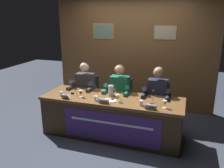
{
  "coord_description": "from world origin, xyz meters",
  "views": [
    {
      "loc": [
        1.24,
        -3.69,
        2.13
      ],
      "look_at": [
        0.0,
        0.0,
        0.98
      ],
      "focal_mm": 37.14,
      "sensor_mm": 36.0,
      "label": 1
    }
  ],
  "objects_px": {
    "juice_glass_left": "(81,92)",
    "water_pitcher_central": "(111,91)",
    "microphone_center": "(113,95)",
    "water_cup_right": "(141,103)",
    "chair_left": "(88,97)",
    "document_stack_center": "(110,100)",
    "microphone_right": "(152,100)",
    "chair_center": "(121,101)",
    "juice_glass_right": "(165,103)",
    "nameplate_center": "(104,101)",
    "panelist_left": "(84,88)",
    "microphone_left": "(73,89)",
    "nameplate_left": "(65,96)",
    "panelist_right": "(157,95)",
    "chair_right": "(157,105)",
    "juice_glass_center": "(117,97)",
    "water_cup_left": "(61,94)",
    "nameplate_right": "(151,107)",
    "conference_table": "(110,112)",
    "water_cup_center": "(96,99)",
    "panelist_center": "(118,91)"
  },
  "relations": [
    {
      "from": "juice_glass_left",
      "to": "water_pitcher_central",
      "type": "distance_m",
      "value": 0.55
    },
    {
      "from": "microphone_center",
      "to": "water_cup_right",
      "type": "height_order",
      "value": "microphone_center"
    },
    {
      "from": "chair_left",
      "to": "document_stack_center",
      "type": "relative_size",
      "value": 4.06
    },
    {
      "from": "chair_left",
      "to": "microphone_right",
      "type": "distance_m",
      "value": 1.66
    },
    {
      "from": "chair_center",
      "to": "juice_glass_right",
      "type": "xyz_separation_m",
      "value": [
        0.94,
        -0.79,
        0.37
      ]
    },
    {
      "from": "microphone_center",
      "to": "juice_glass_right",
      "type": "xyz_separation_m",
      "value": [
        0.89,
        -0.12,
        0.01
      ]
    },
    {
      "from": "nameplate_center",
      "to": "document_stack_center",
      "type": "bearing_deg",
      "value": 70.46
    },
    {
      "from": "panelist_left",
      "to": "water_pitcher_central",
      "type": "relative_size",
      "value": 5.88
    },
    {
      "from": "microphone_left",
      "to": "microphone_center",
      "type": "xyz_separation_m",
      "value": [
        0.81,
        -0.07,
        0.0
      ]
    },
    {
      "from": "nameplate_left",
      "to": "microphone_center",
      "type": "height_order",
      "value": "microphone_center"
    },
    {
      "from": "nameplate_center",
      "to": "document_stack_center",
      "type": "distance_m",
      "value": 0.16
    },
    {
      "from": "water_cup_right",
      "to": "panelist_left",
      "type": "bearing_deg",
      "value": 155.06
    },
    {
      "from": "panelist_right",
      "to": "juice_glass_left",
      "type": "bearing_deg",
      "value": -157.07
    },
    {
      "from": "nameplate_center",
      "to": "water_cup_right",
      "type": "xyz_separation_m",
      "value": [
        0.6,
        0.1,
        -0.0
      ]
    },
    {
      "from": "chair_right",
      "to": "water_pitcher_central",
      "type": "xyz_separation_m",
      "value": [
        -0.79,
        -0.5,
        0.38
      ]
    },
    {
      "from": "nameplate_center",
      "to": "juice_glass_center",
      "type": "relative_size",
      "value": 1.52
    },
    {
      "from": "document_stack_center",
      "to": "water_cup_right",
      "type": "bearing_deg",
      "value": -4.68
    },
    {
      "from": "water_cup_left",
      "to": "microphone_center",
      "type": "xyz_separation_m",
      "value": [
        0.94,
        0.15,
        0.04
      ]
    },
    {
      "from": "panelist_left",
      "to": "nameplate_center",
      "type": "height_order",
      "value": "panelist_left"
    },
    {
      "from": "microphone_center",
      "to": "panelist_left",
      "type": "bearing_deg",
      "value": 149.11
    },
    {
      "from": "water_cup_left",
      "to": "juice_glass_right",
      "type": "bearing_deg",
      "value": 1.0
    },
    {
      "from": "microphone_right",
      "to": "chair_left",
      "type": "bearing_deg",
      "value": 155.43
    },
    {
      "from": "panelist_left",
      "to": "nameplate_right",
      "type": "distance_m",
      "value": 1.64
    },
    {
      "from": "conference_table",
      "to": "panelist_right",
      "type": "distance_m",
      "value": 0.92
    },
    {
      "from": "juice_glass_left",
      "to": "microphone_right",
      "type": "bearing_deg",
      "value": 3.09
    },
    {
      "from": "water_cup_left",
      "to": "water_cup_right",
      "type": "relative_size",
      "value": 1.0
    },
    {
      "from": "microphone_center",
      "to": "nameplate_right",
      "type": "height_order",
      "value": "microphone_center"
    },
    {
      "from": "water_cup_center",
      "to": "juice_glass_right",
      "type": "relative_size",
      "value": 0.69
    },
    {
      "from": "juice_glass_left",
      "to": "water_cup_right",
      "type": "xyz_separation_m",
      "value": [
        1.11,
        -0.07,
        -0.05
      ]
    },
    {
      "from": "microphone_center",
      "to": "microphone_right",
      "type": "relative_size",
      "value": 1.0
    },
    {
      "from": "chair_left",
      "to": "nameplate_left",
      "type": "relative_size",
      "value": 5.88
    },
    {
      "from": "juice_glass_left",
      "to": "nameplate_right",
      "type": "relative_size",
      "value": 0.63
    },
    {
      "from": "nameplate_left",
      "to": "water_cup_left",
      "type": "distance_m",
      "value": 0.16
    },
    {
      "from": "nameplate_center",
      "to": "microphone_right",
      "type": "xyz_separation_m",
      "value": [
        0.77,
        0.24,
        0.03
      ]
    },
    {
      "from": "panelist_left",
      "to": "water_cup_center",
      "type": "relative_size",
      "value": 14.52
    },
    {
      "from": "chair_center",
      "to": "microphone_center",
      "type": "distance_m",
      "value": 0.76
    },
    {
      "from": "juice_glass_left",
      "to": "microphone_right",
      "type": "xyz_separation_m",
      "value": [
        1.27,
        0.07,
        -0.01
      ]
    },
    {
      "from": "juice_glass_center",
      "to": "water_pitcher_central",
      "type": "bearing_deg",
      "value": 128.43
    },
    {
      "from": "conference_table",
      "to": "panelist_center",
      "type": "distance_m",
      "value": 0.55
    },
    {
      "from": "panelist_center",
      "to": "nameplate_center",
      "type": "bearing_deg",
      "value": -92.95
    },
    {
      "from": "water_cup_center",
      "to": "juice_glass_right",
      "type": "bearing_deg",
      "value": 2.47
    },
    {
      "from": "nameplate_right",
      "to": "water_pitcher_central",
      "type": "height_order",
      "value": "water_pitcher_central"
    },
    {
      "from": "panelist_center",
      "to": "chair_right",
      "type": "bearing_deg",
      "value": 15.12
    },
    {
      "from": "panelist_left",
      "to": "chair_right",
      "type": "height_order",
      "value": "panelist_left"
    },
    {
      "from": "chair_center",
      "to": "panelist_right",
      "type": "relative_size",
      "value": 0.73
    },
    {
      "from": "juice_glass_left",
      "to": "water_cup_right",
      "type": "bearing_deg",
      "value": -3.42
    },
    {
      "from": "nameplate_right",
      "to": "water_cup_right",
      "type": "bearing_deg",
      "value": 149.29
    },
    {
      "from": "conference_table",
      "to": "microphone_left",
      "type": "bearing_deg",
      "value": 172.75
    },
    {
      "from": "chair_left",
      "to": "water_pitcher_central",
      "type": "height_order",
      "value": "water_pitcher_central"
    },
    {
      "from": "microphone_left",
      "to": "panelist_left",
      "type": "bearing_deg",
      "value": 86.51
    }
  ]
}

